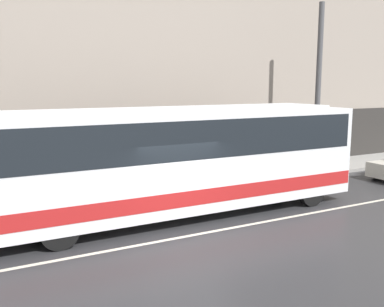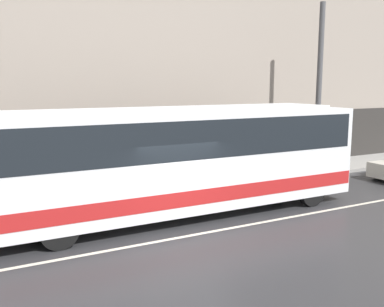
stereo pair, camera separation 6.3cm
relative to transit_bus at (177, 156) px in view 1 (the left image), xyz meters
The scene contains 7 objects.
ground_plane 2.66m from the transit_bus, 106.21° to the right, with size 60.00×60.00×0.00m, color #2D2D30.
sidewalk 4.11m from the transit_bus, 98.00° to the left, with size 60.00×2.76×0.15m.
building_facade 6.62m from the transit_bus, 95.65° to the left, with size 60.00×0.35×12.54m.
lane_stripe 2.66m from the transit_bus, 106.21° to the right, with size 54.00×0.14×0.01m.
transit_bus is the anchor object (origin of this frame).
utility_pole_near 8.97m from the transit_bus, 17.65° to the left, with size 0.24×0.24×7.53m.
pedestrian_waiting 4.94m from the transit_bus, 112.97° to the left, with size 0.36×0.36×1.54m.
Camera 1 is at (-5.21, -10.01, 4.15)m, focal length 40.00 mm.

